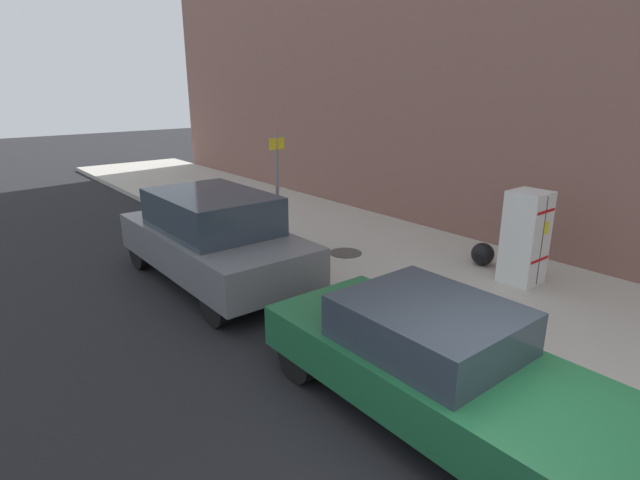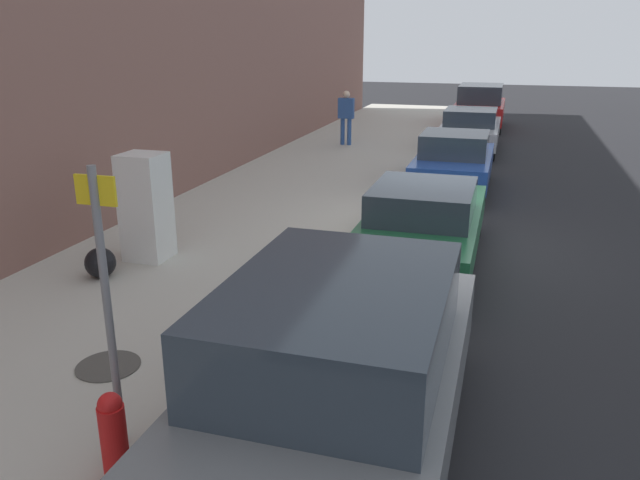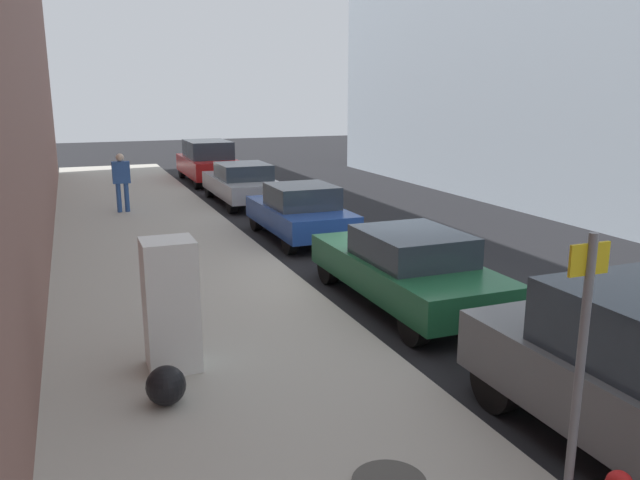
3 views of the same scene
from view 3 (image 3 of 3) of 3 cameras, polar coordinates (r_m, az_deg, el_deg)
name	(u,v)px [view 3 (image 3 of 3)]	position (r m, az deg, el deg)	size (l,w,h in m)	color
ground_plane	(390,286)	(12.22, 6.46, -4.21)	(80.00, 80.00, 0.00)	black
sidewalk_slab	(191,307)	(10.99, -11.76, -6.01)	(4.55, 44.00, 0.16)	#B2ADA0
discarded_refrigerator	(171,305)	(8.25, -13.49, -5.79)	(0.66, 0.64, 1.72)	white
street_sign_post	(579,376)	(5.22, 22.59, -11.40)	(0.36, 0.07, 2.53)	slate
trash_bag	(166,386)	(7.57, -13.91, -12.79)	(0.46, 0.46, 0.46)	black
pedestrian_walking_far	(121,178)	(19.57, -17.70, 5.42)	(0.51, 0.23, 1.75)	#2D5193
parked_sedan_green	(406,267)	(10.98, 7.90, -2.44)	(1.78, 4.48, 1.37)	#1E6038
parked_hatchback_blue	(300,212)	(15.82, -1.84, 2.59)	(1.75, 3.93, 1.42)	#23479E
parked_sedan_silver	(242,183)	(21.20, -7.11, 5.21)	(1.81, 4.46, 1.37)	silver
parked_suv_red	(208,161)	(26.52, -10.19, 7.11)	(1.90, 4.63, 1.72)	red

